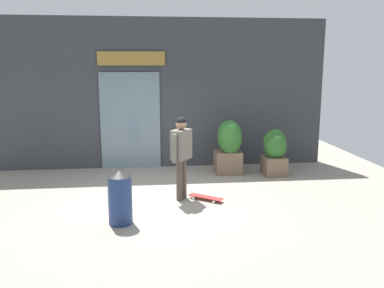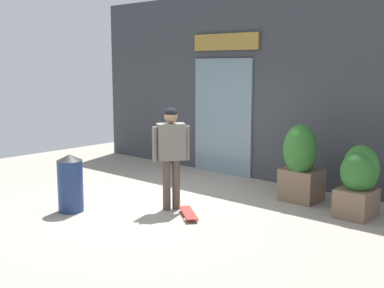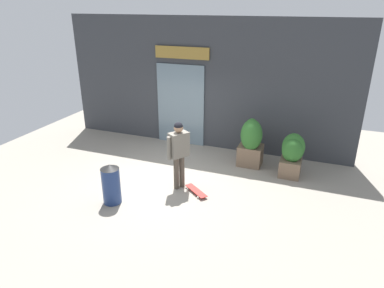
{
  "view_description": "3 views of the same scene",
  "coord_description": "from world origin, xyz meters",
  "views": [
    {
      "loc": [
        -0.27,
        -8.11,
        2.71
      ],
      "look_at": [
        0.64,
        0.08,
        1.1
      ],
      "focal_mm": 38.14,
      "sensor_mm": 36.0,
      "label": 1
    },
    {
      "loc": [
        5.94,
        -5.84,
        2.38
      ],
      "look_at": [
        0.64,
        0.08,
        1.1
      ],
      "focal_mm": 46.09,
      "sensor_mm": 36.0,
      "label": 2
    },
    {
      "loc": [
        3.38,
        -7.06,
        4.24
      ],
      "look_at": [
        0.64,
        0.08,
        1.1
      ],
      "focal_mm": 32.41,
      "sensor_mm": 36.0,
      "label": 3
    }
  ],
  "objects": [
    {
      "name": "planter_box_right",
      "position": [
        1.74,
        1.73,
        0.74
      ],
      "size": [
        0.65,
        0.78,
        1.37
      ],
      "color": "brown",
      "rests_on": "ground_plane"
    },
    {
      "name": "skateboard",
      "position": [
        0.88,
        -0.28,
        0.06
      ],
      "size": [
        0.69,
        0.59,
        0.08
      ],
      "rotation": [
        0.0,
        0.0,
        -0.65
      ],
      "color": "red",
      "rests_on": "ground_plane"
    },
    {
      "name": "skateboarder",
      "position": [
        0.4,
        -0.16,
        1.04
      ],
      "size": [
        0.47,
        0.53,
        1.7
      ],
      "rotation": [
        0.0,
        0.0,
        -0.6
      ],
      "color": "#4C4238",
      "rests_on": "ground_plane"
    },
    {
      "name": "building_facade",
      "position": [
        -0.02,
        2.74,
        1.94
      ],
      "size": [
        8.98,
        0.31,
        3.9
      ],
      "color": "#383A3F",
      "rests_on": "ground_plane"
    },
    {
      "name": "planter_box_left",
      "position": [
        2.88,
        1.51,
        0.61
      ],
      "size": [
        0.58,
        0.62,
        1.15
      ],
      "color": "brown",
      "rests_on": "ground_plane"
    },
    {
      "name": "ground_plane",
      "position": [
        0.0,
        0.0,
        0.0
      ],
      "size": [
        12.0,
        12.0,
        0.0
      ],
      "primitive_type": "plane",
      "color": "gray"
    },
    {
      "name": "trash_bin",
      "position": [
        -0.76,
        -1.34,
        0.48
      ],
      "size": [
        0.42,
        0.42,
        0.95
      ],
      "color": "navy",
      "rests_on": "ground_plane"
    }
  ]
}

